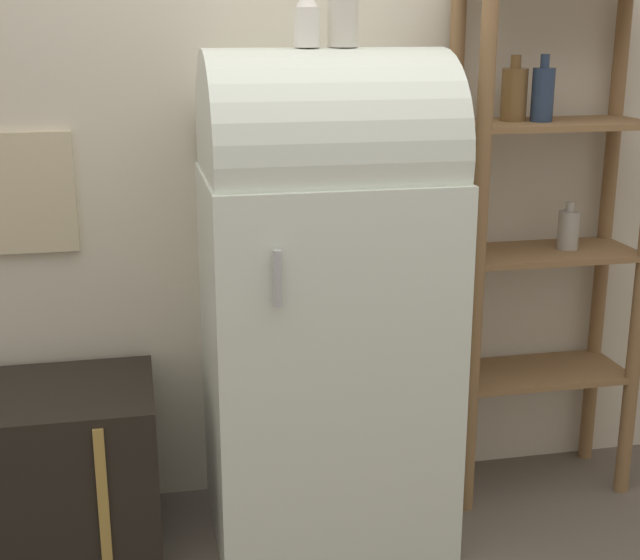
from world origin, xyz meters
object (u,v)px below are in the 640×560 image
refrigerator (325,295)px  suitcase_trunk (40,473)px  vase_center (343,4)px  vase_left (307,19)px

refrigerator → suitcase_trunk: refrigerator is taller
suitcase_trunk → vase_center: vase_center is taller
refrigerator → vase_left: (-0.05, -0.01, 0.81)m
refrigerator → suitcase_trunk: (-0.88, 0.03, -0.52)m
refrigerator → vase_center: size_ratio=6.05×
suitcase_trunk → refrigerator: bearing=-1.8°
refrigerator → vase_center: (0.05, 0.00, 0.85)m
suitcase_trunk → vase_center: (0.93, -0.02, 1.37)m
refrigerator → suitcase_trunk: size_ratio=2.16×
vase_left → vase_center: bearing=6.9°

